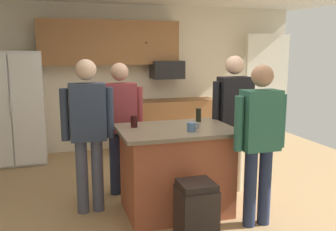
# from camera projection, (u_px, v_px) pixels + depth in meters

# --- Properties ---
(floor) EXTENTS (7.04, 7.04, 0.00)m
(floor) POSITION_uv_depth(u_px,v_px,m) (180.00, 204.00, 4.37)
(floor) COLOR tan
(floor) RESTS_ON ground
(back_wall) EXTENTS (6.40, 0.10, 2.60)m
(back_wall) POSITION_uv_depth(u_px,v_px,m) (131.00, 78.00, 6.77)
(back_wall) COLOR beige
(back_wall) RESTS_ON ground
(french_door_window_panel) EXTENTS (0.90, 0.06, 2.00)m
(french_door_window_panel) POSITION_uv_depth(u_px,v_px,m) (266.00, 86.00, 7.19)
(french_door_window_panel) COLOR white
(french_door_window_panel) RESTS_ON ground
(cabinet_run_upper) EXTENTS (2.40, 0.38, 0.75)m
(cabinet_run_upper) POSITION_uv_depth(u_px,v_px,m) (110.00, 43.00, 6.36)
(cabinet_run_upper) COLOR #936038
(cabinet_run_lower) EXTENTS (1.80, 0.63, 0.90)m
(cabinet_run_lower) POSITION_uv_depth(u_px,v_px,m) (167.00, 124.00, 6.80)
(cabinet_run_lower) COLOR #936038
(cabinet_run_lower) RESTS_ON ground
(refrigerator) EXTENTS (0.94, 0.76, 1.79)m
(refrigerator) POSITION_uv_depth(u_px,v_px,m) (13.00, 108.00, 5.87)
(refrigerator) COLOR white
(refrigerator) RESTS_ON ground
(microwave_over_range) EXTENTS (0.56, 0.40, 0.32)m
(microwave_over_range) POSITION_uv_depth(u_px,v_px,m) (167.00, 70.00, 6.64)
(microwave_over_range) COLOR black
(kitchen_island) EXTENTS (1.26, 0.92, 0.96)m
(kitchen_island) POSITION_uv_depth(u_px,v_px,m) (176.00, 169.00, 4.12)
(kitchen_island) COLOR #AD5638
(kitchen_island) RESTS_ON ground
(person_guest_left) EXTENTS (0.57, 0.23, 1.71)m
(person_guest_left) POSITION_uv_depth(u_px,v_px,m) (88.00, 126.00, 4.02)
(person_guest_left) COLOR #4C5166
(person_guest_left) RESTS_ON ground
(person_guest_right) EXTENTS (0.57, 0.23, 1.74)m
(person_guest_right) POSITION_uv_depth(u_px,v_px,m) (233.00, 114.00, 4.62)
(person_guest_right) COLOR tan
(person_guest_right) RESTS_ON ground
(person_host_foreground) EXTENTS (0.57, 0.22, 1.65)m
(person_host_foreground) POSITION_uv_depth(u_px,v_px,m) (121.00, 120.00, 4.56)
(person_host_foreground) COLOR #232D4C
(person_host_foreground) RESTS_ON ground
(person_elder_center) EXTENTS (0.57, 0.22, 1.67)m
(person_elder_center) POSITION_uv_depth(u_px,v_px,m) (260.00, 135.00, 3.70)
(person_elder_center) COLOR #232D4C
(person_elder_center) RESTS_ON ground
(glass_short_whisky) EXTENTS (0.07, 0.07, 0.13)m
(glass_short_whisky) POSITION_uv_depth(u_px,v_px,m) (134.00, 122.00, 4.06)
(glass_short_whisky) COLOR black
(glass_short_whisky) RESTS_ON kitchen_island
(mug_blue_stoneware) EXTENTS (0.13, 0.09, 0.10)m
(mug_blue_stoneware) POSITION_uv_depth(u_px,v_px,m) (192.00, 127.00, 3.86)
(mug_blue_stoneware) COLOR #4C6B99
(mug_blue_stoneware) RESTS_ON kitchen_island
(glass_stout_tall) EXTENTS (0.06, 0.06, 0.16)m
(glass_stout_tall) POSITION_uv_depth(u_px,v_px,m) (198.00, 115.00, 4.39)
(glass_stout_tall) COLOR black
(glass_stout_tall) RESTS_ON kitchen_island
(trash_bin) EXTENTS (0.34, 0.34, 0.61)m
(trash_bin) POSITION_uv_depth(u_px,v_px,m) (196.00, 213.00, 3.44)
(trash_bin) COLOR black
(trash_bin) RESTS_ON ground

